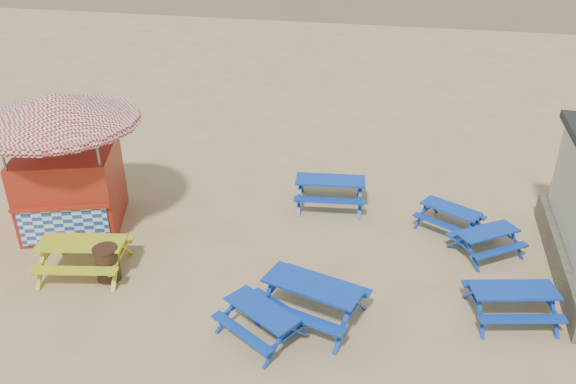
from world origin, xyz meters
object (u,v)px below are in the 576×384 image
(picnic_table_yellow, at_px, (84,257))
(ice_cream_kiosk, at_px, (63,145))
(picnic_table_blue_b, at_px, (450,218))
(litter_bin, at_px, (107,263))
(picnic_table_blue_a, at_px, (330,192))

(picnic_table_yellow, distance_m, ice_cream_kiosk, 3.14)
(picnic_table_yellow, bearing_deg, picnic_table_blue_b, 13.60)
(picnic_table_yellow, bearing_deg, ice_cream_kiosk, 114.26)
(picnic_table_yellow, xyz_separation_m, ice_cream_kiosk, (-1.48, 2.00, 1.92))
(picnic_table_yellow, height_order, litter_bin, litter_bin)
(picnic_table_blue_a, xyz_separation_m, picnic_table_blue_b, (3.37, -0.57, -0.09))
(picnic_table_blue_b, height_order, picnic_table_yellow, picnic_table_yellow)
(ice_cream_kiosk, bearing_deg, litter_bin, -64.85)
(picnic_table_blue_b, distance_m, litter_bin, 8.86)
(picnic_table_blue_b, xyz_separation_m, litter_bin, (-7.78, -4.25, 0.11))
(picnic_table_blue_b, xyz_separation_m, ice_cream_kiosk, (-9.95, -2.12, 2.01))
(picnic_table_yellow, relative_size, ice_cream_kiosk, 0.43)
(picnic_table_yellow, bearing_deg, litter_bin, -22.61)
(picnic_table_yellow, distance_m, litter_bin, 0.70)
(picnic_table_blue_b, xyz_separation_m, picnic_table_yellow, (-8.46, -4.12, 0.09))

